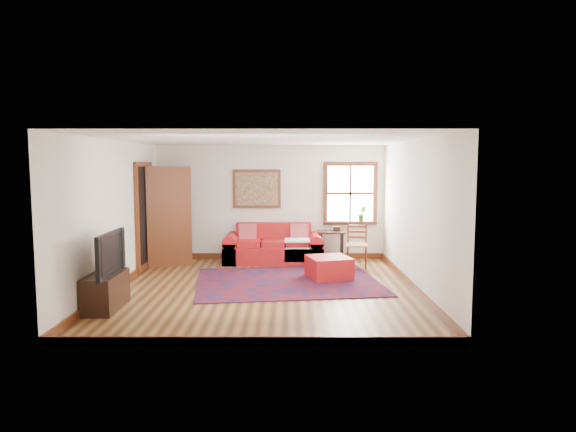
{
  "coord_description": "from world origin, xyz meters",
  "views": [
    {
      "loc": [
        0.39,
        -8.5,
        2.13
      ],
      "look_at": [
        0.39,
        0.6,
        1.18
      ],
      "focal_mm": 32.0,
      "sensor_mm": 36.0,
      "label": 1
    }
  ],
  "objects_px": {
    "side_table": "(331,237)",
    "media_cabinet": "(106,291)",
    "red_leather_sofa": "(274,249)",
    "ladder_back_chair": "(357,243)",
    "red_ottoman": "(329,268)"
  },
  "relations": [
    {
      "from": "red_leather_sofa",
      "to": "media_cabinet",
      "type": "distance_m",
      "value": 4.25
    },
    {
      "from": "side_table",
      "to": "media_cabinet",
      "type": "distance_m",
      "value": 5.07
    },
    {
      "from": "side_table",
      "to": "media_cabinet",
      "type": "relative_size",
      "value": 0.7
    },
    {
      "from": "red_leather_sofa",
      "to": "ladder_back_chair",
      "type": "bearing_deg",
      "value": -16.25
    },
    {
      "from": "red_leather_sofa",
      "to": "ladder_back_chair",
      "type": "relative_size",
      "value": 2.29
    },
    {
      "from": "red_leather_sofa",
      "to": "media_cabinet",
      "type": "relative_size",
      "value": 2.21
    },
    {
      "from": "red_ottoman",
      "to": "media_cabinet",
      "type": "xyz_separation_m",
      "value": [
        -3.41,
        -1.95,
        0.06
      ]
    },
    {
      "from": "side_table",
      "to": "media_cabinet",
      "type": "bearing_deg",
      "value": -135.12
    },
    {
      "from": "red_ottoman",
      "to": "media_cabinet",
      "type": "height_order",
      "value": "media_cabinet"
    },
    {
      "from": "red_ottoman",
      "to": "media_cabinet",
      "type": "distance_m",
      "value": 3.92
    },
    {
      "from": "ladder_back_chair",
      "to": "media_cabinet",
      "type": "xyz_separation_m",
      "value": [
        -4.06,
        -3.04,
        -0.23
      ]
    },
    {
      "from": "media_cabinet",
      "to": "ladder_back_chair",
      "type": "bearing_deg",
      "value": 36.76
    },
    {
      "from": "red_leather_sofa",
      "to": "media_cabinet",
      "type": "xyz_separation_m",
      "value": [
        -2.35,
        -3.54,
        -0.01
      ]
    },
    {
      "from": "ladder_back_chair",
      "to": "media_cabinet",
      "type": "height_order",
      "value": "ladder_back_chair"
    },
    {
      "from": "red_leather_sofa",
      "to": "media_cabinet",
      "type": "bearing_deg",
      "value": -123.6
    }
  ]
}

